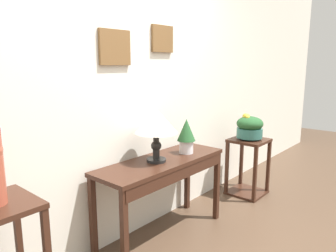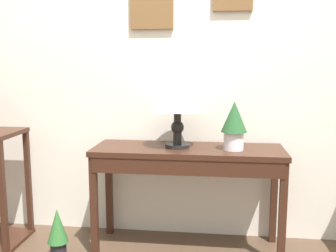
{
  "view_description": "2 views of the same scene",
  "coord_description": "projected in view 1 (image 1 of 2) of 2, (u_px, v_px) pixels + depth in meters",
  "views": [
    {
      "loc": [
        -1.82,
        -0.53,
        1.53
      ],
      "look_at": [
        0.32,
        1.33,
        0.97
      ],
      "focal_mm": 33.84,
      "sensor_mm": 36.0,
      "label": 1
    },
    {
      "loc": [
        0.29,
        -1.33,
        1.27
      ],
      "look_at": [
        -0.03,
        1.28,
        0.85
      ],
      "focal_mm": 41.63,
      "sensor_mm": 36.0,
      "label": 2
    }
  ],
  "objects": [
    {
      "name": "back_wall_with_art",
      "position": [
        126.0,
        79.0,
        2.69
      ],
      "size": [
        9.0,
        0.13,
        2.8
      ],
      "color": "silver",
      "rests_on": "ground"
    },
    {
      "name": "table_lamp",
      "position": [
        156.0,
        123.0,
        2.6
      ],
      "size": [
        0.36,
        0.36,
        0.45
      ],
      "color": "black",
      "rests_on": "console_table"
    },
    {
      "name": "console_table",
      "position": [
        164.0,
        171.0,
        2.72
      ],
      "size": [
        1.27,
        0.43,
        0.72
      ],
      "color": "#381E14",
      "rests_on": "ground"
    },
    {
      "name": "planter_bowl_wide_right",
      "position": [
        250.0,
        127.0,
        3.64
      ],
      "size": [
        0.3,
        0.3,
        0.3
      ],
      "color": "#2D665B",
      "rests_on": "pedestal_stand_right"
    },
    {
      "name": "potted_plant_on_console",
      "position": [
        186.0,
        134.0,
        2.88
      ],
      "size": [
        0.17,
        0.17,
        0.32
      ],
      "color": "silver",
      "rests_on": "console_table"
    },
    {
      "name": "pedestal_stand_right",
      "position": [
        248.0,
        167.0,
        3.73
      ],
      "size": [
        0.4,
        0.4,
        0.67
      ],
      "color": "#381E14",
      "rests_on": "ground"
    }
  ]
}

